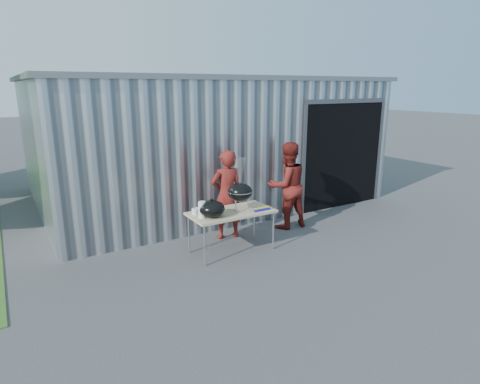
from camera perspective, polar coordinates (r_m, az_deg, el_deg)
ground at (r=7.06m, az=4.56°, el=-9.34°), size 80.00×80.00×0.00m
building at (r=10.95m, az=-5.51°, el=7.69°), size 8.20×6.20×3.10m
folding_table at (r=7.07m, az=-1.23°, el=-3.08°), size 1.50×0.75×0.75m
kettle_grill at (r=7.00m, az=-0.00°, el=0.64°), size 0.44×0.44×0.94m
grill_lid at (r=6.73m, az=-4.03°, el=-2.40°), size 0.44×0.44×0.32m
paper_towels at (r=6.71m, az=-5.45°, el=-2.52°), size 0.12×0.12×0.28m
white_tub at (r=6.94m, az=-5.87°, el=-2.72°), size 0.20×0.15×0.10m
foil_box at (r=7.09m, az=3.16°, el=-2.44°), size 0.32×0.06×0.06m
person_cook at (r=7.69m, az=-1.88°, el=-0.40°), size 0.69×0.50×1.73m
person_bystander at (r=8.32m, az=6.70°, el=0.92°), size 0.93×0.75×1.80m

